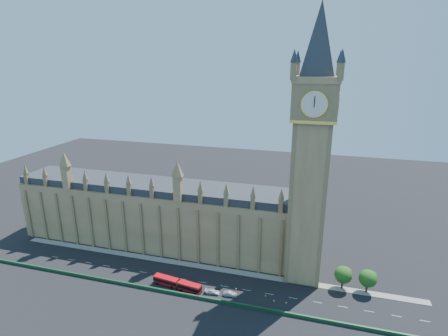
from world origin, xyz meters
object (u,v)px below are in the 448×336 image
(red_bus, at_px, (177,284))
(car_white, at_px, (212,292))
(car_grey, at_px, (185,282))
(car_silver, at_px, (230,294))

(red_bus, height_order, car_white, red_bus)
(red_bus, relative_size, car_white, 3.60)
(car_grey, xyz_separation_m, car_silver, (17.22, -2.06, 0.14))
(red_bus, bearing_deg, car_silver, 9.93)
(car_silver, relative_size, car_white, 0.92)
(car_grey, xyz_separation_m, car_white, (11.09, -2.53, 0.10))
(car_silver, distance_m, car_white, 6.14)
(red_bus, height_order, car_silver, red_bus)
(car_silver, bearing_deg, car_grey, 80.39)
(red_bus, bearing_deg, car_grey, 65.14)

